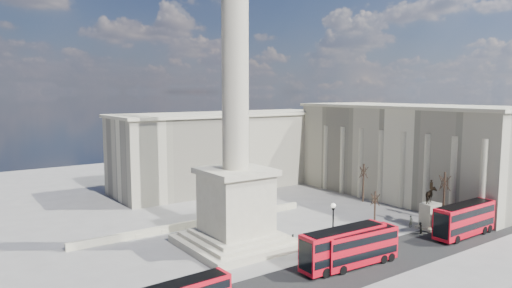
{
  "coord_description": "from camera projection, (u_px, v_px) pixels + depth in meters",
  "views": [
    {
      "loc": [
        -32.98,
        -46.66,
        21.16
      ],
      "look_at": [
        1.81,
        2.76,
        14.26
      ],
      "focal_mm": 32.0,
      "sensor_mm": 36.0,
      "label": 1
    }
  ],
  "objects": [
    {
      "name": "red_bus_c",
      "position": [
        359.0,
        247.0,
        55.69
      ],
      "size": [
        11.11,
        3.25,
        4.45
      ],
      "rotation": [
        0.0,
        0.0,
        -0.07
      ],
      "color": "red",
      "rests_on": "ground"
    },
    {
      "name": "equestrian_statue",
      "position": [
        430.0,
        212.0,
        70.72
      ],
      "size": [
        3.67,
        2.75,
        7.72
      ],
      "color": "beige",
      "rests_on": "ground"
    },
    {
      "name": "building_northeast",
      "position": [
        227.0,
        150.0,
        102.16
      ],
      "size": [
        51.0,
        17.0,
        16.6
      ],
      "color": "beige",
      "rests_on": "ground"
    },
    {
      "name": "pedestrian_walking",
      "position": [
        411.0,
        221.0,
        71.6
      ],
      "size": [
        0.7,
        0.47,
        1.9
      ],
      "primitive_type": "imported",
      "rotation": [
        0.0,
        0.0,
        -0.02
      ],
      "color": "#262923",
      "rests_on": "ground"
    },
    {
      "name": "pedestrian_crossing",
      "position": [
        293.0,
        241.0,
        62.23
      ],
      "size": [
        0.88,
        1.2,
        1.89
      ],
      "primitive_type": "imported",
      "rotation": [
        0.0,
        0.0,
        2.0
      ],
      "color": "#262923",
      "rests_on": "ground"
    },
    {
      "name": "nelsons_column",
      "position": [
        236.0,
        153.0,
        61.77
      ],
      "size": [
        14.0,
        14.0,
        49.85
      ],
      "color": "beige",
      "rests_on": "ground"
    },
    {
      "name": "red_bus_d",
      "position": [
        465.0,
        219.0,
        66.93
      ],
      "size": [
        12.08,
        2.96,
        4.89
      ],
      "rotation": [
        0.0,
        0.0,
        0.01
      ],
      "color": "red",
      "rests_on": "ground"
    },
    {
      "name": "ground",
      "position": [
        257.0,
        256.0,
        59.17
      ],
      "size": [
        180.0,
        180.0,
        0.0
      ],
      "primitive_type": "plane",
      "color": "gray",
      "rests_on": "ground"
    },
    {
      "name": "building_east",
      "position": [
        410.0,
        151.0,
        91.97
      ],
      "size": [
        19.0,
        46.0,
        18.6
      ],
      "color": "beige",
      "rests_on": "ground"
    },
    {
      "name": "victorian_lamp",
      "position": [
        333.0,
        226.0,
        57.67
      ],
      "size": [
        0.62,
        0.62,
        7.25
      ],
      "rotation": [
        0.0,
        0.0,
        -0.37
      ],
      "color": "black",
      "rests_on": "ground"
    },
    {
      "name": "pedestrian_standing",
      "position": [
        420.0,
        228.0,
        68.3
      ],
      "size": [
        1.01,
        0.88,
        1.77
      ],
      "primitive_type": "imported",
      "rotation": [
        0.0,
        0.0,
        3.43
      ],
      "color": "#262923",
      "rests_on": "ground"
    },
    {
      "name": "bare_tree_near",
      "position": [
        445.0,
        181.0,
        73.65
      ],
      "size": [
        2.0,
        2.0,
        8.75
      ],
      "rotation": [
        0.0,
        0.0,
        -0.04
      ],
      "color": "#332319",
      "rests_on": "ground"
    },
    {
      "name": "bare_tree_far",
      "position": [
        364.0,
        170.0,
        87.75
      ],
      "size": [
        1.91,
        1.91,
        7.78
      ],
      "rotation": [
        0.0,
        0.0,
        -0.16
      ],
      "color": "#332319",
      "rests_on": "ground"
    },
    {
      "name": "balustrade_wall",
      "position": [
        199.0,
        223.0,
        72.11
      ],
      "size": [
        40.0,
        0.6,
        1.1
      ],
      "primitive_type": "cube",
      "color": "beige",
      "rests_on": "ground"
    },
    {
      "name": "asphalt_road",
      "position": [
        340.0,
        272.0,
        53.91
      ],
      "size": [
        120.0,
        9.0,
        0.01
      ],
      "primitive_type": "cube",
      "color": "black",
      "rests_on": "ground"
    },
    {
      "name": "bare_tree_mid",
      "position": [
        375.0,
        198.0,
        70.03
      ],
      "size": [
        1.67,
        1.67,
        6.32
      ],
      "rotation": [
        0.0,
        0.0,
        0.27
      ],
      "color": "#332319",
      "rests_on": "ground"
    },
    {
      "name": "red_bus_b",
      "position": [
        344.0,
        247.0,
        55.05
      ],
      "size": [
        12.05,
        3.18,
        4.85
      ],
      "rotation": [
        0.0,
        0.0,
        -0.03
      ],
      "color": "red",
      "rests_on": "ground"
    }
  ]
}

